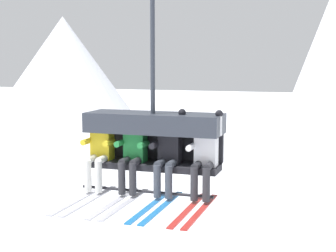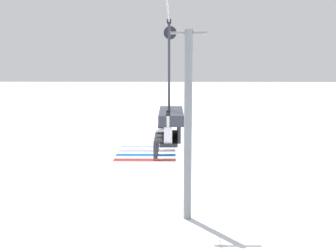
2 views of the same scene
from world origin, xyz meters
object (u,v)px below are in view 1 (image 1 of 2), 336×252
(skier_yellow, at_px, (99,150))
(skier_black, at_px, (168,153))
(skier_green, at_px, (132,152))
(chairlift_chair, at_px, (155,130))
(skier_white, at_px, (204,155))

(skier_yellow, height_order, skier_black, skier_black)
(skier_green, relative_size, skier_black, 1.00)
(chairlift_chair, relative_size, skier_yellow, 2.17)
(chairlift_chair, xyz_separation_m, skier_yellow, (-0.84, -0.22, -0.32))
(chairlift_chair, bearing_deg, skier_yellow, -165.24)
(skier_green, distance_m, skier_black, 0.56)
(skier_yellow, relative_size, skier_black, 1.00)
(chairlift_chair, relative_size, skier_green, 2.17)
(skier_black, bearing_deg, skier_yellow, -179.65)
(chairlift_chair, bearing_deg, skier_black, -37.12)
(skier_green, bearing_deg, skier_yellow, 180.00)
(skier_black, bearing_deg, skier_white, 0.00)
(skier_black, distance_m, skier_white, 0.56)
(skier_black, relative_size, skier_white, 1.00)
(chairlift_chair, distance_m, skier_green, 0.48)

